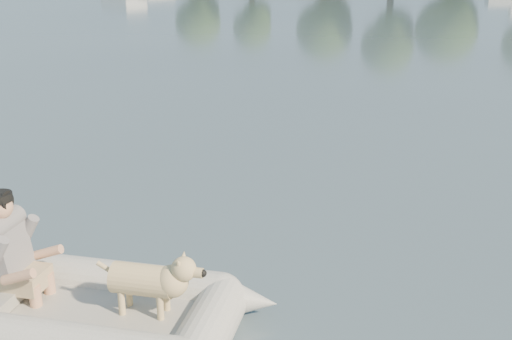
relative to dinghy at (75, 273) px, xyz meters
The scene contains 4 objects.
water 0.72m from the dinghy, 69.57° to the left, with size 160.00×160.00×0.00m, color slate.
dinghy is the anchor object (origin of this frame).
man 0.71m from the dinghy, 168.97° to the right, with size 0.71×0.61×1.05m, color slate, non-canonical shape.
dog 0.64m from the dinghy, 19.84° to the left, with size 0.91×0.32×0.61m, color tan, non-canonical shape.
Camera 1 is at (3.70, -4.16, 3.36)m, focal length 45.00 mm.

